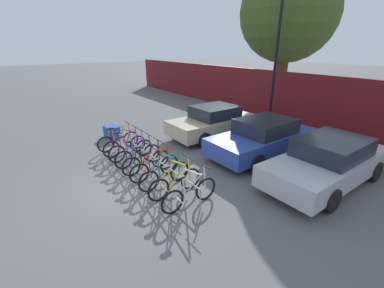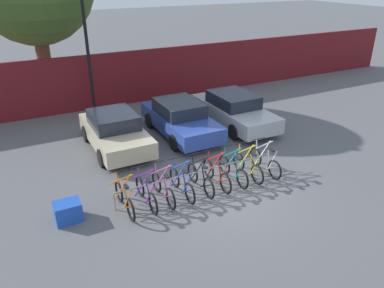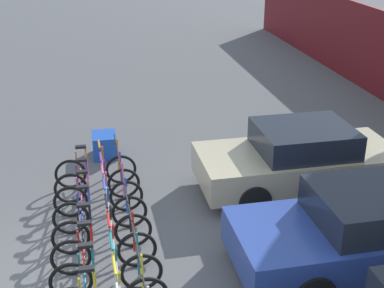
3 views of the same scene
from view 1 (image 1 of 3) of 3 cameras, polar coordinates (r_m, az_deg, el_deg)
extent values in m
plane|color=#59595B|center=(8.15, -11.81, -8.18)|extent=(120.00, 120.00, 0.00)
cube|color=maroon|center=(14.18, 25.37, 8.45)|extent=(36.00, 0.16, 2.63)
cylinder|color=gray|center=(8.54, -9.28, -2.50)|extent=(5.37, 0.04, 0.04)
cylinder|color=gray|center=(10.95, -15.71, 0.78)|extent=(0.04, 0.04, 0.55)
cylinder|color=gray|center=(6.65, 1.87, -12.21)|extent=(0.04, 0.04, 0.55)
torus|color=black|center=(10.51, -18.65, -0.08)|extent=(0.06, 0.66, 0.66)
torus|color=black|center=(10.83, -13.41, 1.10)|extent=(0.06, 0.66, 0.66)
cylinder|color=orange|center=(10.61, -15.37, 2.32)|extent=(0.60, 0.04, 0.76)
cylinder|color=orange|center=(10.50, -15.80, 3.86)|extent=(0.68, 0.04, 0.16)
cylinder|color=orange|center=(10.52, -17.03, 1.64)|extent=(0.14, 0.04, 0.63)
cylinder|color=orange|center=(10.45, -18.07, 1.55)|extent=(0.32, 0.03, 0.58)
cylinder|color=orange|center=(10.57, -17.61, 0.02)|extent=(0.40, 0.03, 0.08)
cylinder|color=orange|center=(10.71, -13.77, 2.79)|extent=(0.12, 0.04, 0.69)
cylinder|color=black|center=(10.59, -14.15, 4.62)|extent=(0.52, 0.03, 0.03)
cube|color=black|center=(10.39, -17.71, 3.30)|extent=(0.10, 0.22, 0.05)
torus|color=black|center=(9.93, -17.45, -1.17)|extent=(0.06, 0.66, 0.66)
torus|color=black|center=(10.27, -11.97, 0.11)|extent=(0.06, 0.66, 0.66)
cylinder|color=#752D99|center=(10.03, -14.00, 1.38)|extent=(0.60, 0.04, 0.76)
cylinder|color=#752D99|center=(9.92, -14.43, 3.00)|extent=(0.68, 0.04, 0.16)
cylinder|color=#752D99|center=(9.94, -15.75, 0.66)|extent=(0.14, 0.04, 0.63)
cylinder|color=#752D99|center=(9.87, -16.83, 0.55)|extent=(0.32, 0.03, 0.58)
cylinder|color=#752D99|center=(9.99, -16.37, -1.05)|extent=(0.40, 0.03, 0.08)
cylinder|color=#752D99|center=(10.14, -12.33, 1.88)|extent=(0.12, 0.04, 0.69)
cylinder|color=black|center=(10.01, -12.71, 3.81)|extent=(0.52, 0.03, 0.03)
cube|color=black|center=(9.80, -16.44, 2.40)|extent=(0.10, 0.22, 0.05)
torus|color=black|center=(9.46, -16.36, -2.16)|extent=(0.06, 0.66, 0.66)
torus|color=black|center=(9.82, -10.65, -0.78)|extent=(0.06, 0.66, 0.66)
cylinder|color=#E55993|center=(9.56, -12.75, 0.52)|extent=(0.60, 0.04, 0.76)
cylinder|color=#E55993|center=(9.44, -13.19, 2.21)|extent=(0.68, 0.04, 0.16)
cylinder|color=#E55993|center=(9.47, -14.57, -0.25)|extent=(0.14, 0.04, 0.63)
cylinder|color=#E55993|center=(9.40, -15.70, -0.37)|extent=(0.32, 0.03, 0.58)
cylinder|color=#E55993|center=(9.53, -15.23, -2.03)|extent=(0.40, 0.03, 0.08)
cylinder|color=#E55993|center=(9.68, -11.01, 1.06)|extent=(0.12, 0.04, 0.69)
cylinder|color=black|center=(9.55, -11.39, 3.07)|extent=(0.52, 0.03, 0.03)
cube|color=black|center=(9.32, -15.28, 1.58)|extent=(0.10, 0.22, 0.05)
torus|color=black|center=(8.93, -14.97, -3.42)|extent=(0.06, 0.66, 0.66)
torus|color=black|center=(9.31, -9.00, -1.91)|extent=(0.06, 0.66, 0.66)
cylinder|color=#284CB7|center=(9.04, -11.17, -0.56)|extent=(0.60, 0.04, 0.76)
cylinder|color=#284CB7|center=(8.92, -11.61, 1.21)|extent=(0.68, 0.04, 0.16)
cylinder|color=#284CB7|center=(8.94, -13.08, -1.39)|extent=(0.14, 0.04, 0.63)
cylinder|color=#284CB7|center=(8.87, -14.27, -1.52)|extent=(0.32, 0.03, 0.58)
cylinder|color=#284CB7|center=(9.00, -13.78, -3.27)|extent=(0.40, 0.03, 0.08)
cylinder|color=#284CB7|center=(9.16, -9.35, 0.02)|extent=(0.12, 0.04, 0.69)
cylinder|color=black|center=(9.02, -9.73, 2.13)|extent=(0.52, 0.03, 0.03)
cube|color=black|center=(8.79, -13.81, 0.53)|extent=(0.10, 0.22, 0.05)
torus|color=black|center=(8.39, -13.33, -4.90)|extent=(0.06, 0.66, 0.66)
torus|color=black|center=(8.79, -7.07, -3.22)|extent=(0.06, 0.66, 0.66)
cylinder|color=black|center=(8.51, -9.31, -1.84)|extent=(0.60, 0.04, 0.76)
cylinder|color=black|center=(8.38, -9.75, 0.03)|extent=(0.68, 0.04, 0.16)
cylinder|color=black|center=(8.40, -11.32, -2.73)|extent=(0.14, 0.04, 0.63)
cylinder|color=black|center=(8.32, -12.57, -2.89)|extent=(0.32, 0.03, 0.58)
cylinder|color=black|center=(8.47, -12.08, -4.72)|extent=(0.40, 0.03, 0.08)
cylinder|color=black|center=(8.64, -7.41, -1.20)|extent=(0.12, 0.04, 0.69)
cylinder|color=black|center=(8.49, -7.77, 1.02)|extent=(0.52, 0.03, 0.03)
cube|color=black|center=(8.24, -12.07, -0.71)|extent=(0.10, 0.22, 0.05)
torus|color=black|center=(7.91, -11.64, -6.42)|extent=(0.06, 0.66, 0.66)
torus|color=black|center=(8.34, -5.10, -4.55)|extent=(0.06, 0.66, 0.66)
cylinder|color=red|center=(8.04, -7.41, -3.14)|extent=(0.60, 0.04, 0.76)
cylinder|color=red|center=(7.90, -7.85, -1.18)|extent=(0.68, 0.04, 0.16)
cylinder|color=red|center=(7.92, -9.51, -4.11)|extent=(0.14, 0.04, 0.63)
cylinder|color=red|center=(7.84, -10.82, -4.29)|extent=(0.32, 0.03, 0.58)
cylinder|color=red|center=(7.99, -10.33, -6.21)|extent=(0.40, 0.03, 0.08)
cylinder|color=red|center=(8.17, -5.43, -2.44)|extent=(0.12, 0.04, 0.69)
cylinder|color=black|center=(8.02, -5.77, -0.12)|extent=(0.52, 0.03, 0.03)
cube|color=black|center=(7.75, -10.27, -2.00)|extent=(0.10, 0.22, 0.05)
torus|color=black|center=(7.42, -9.61, -8.22)|extent=(0.06, 0.66, 0.66)
torus|color=black|center=(7.87, -2.77, -6.11)|extent=(0.06, 0.66, 0.66)
cylinder|color=#197A7F|center=(7.56, -5.14, -4.68)|extent=(0.60, 0.04, 0.76)
cylinder|color=#197A7F|center=(7.40, -5.57, -2.62)|extent=(0.68, 0.04, 0.16)
cylinder|color=#197A7F|center=(7.44, -7.35, -5.74)|extent=(0.14, 0.04, 0.63)
cylinder|color=#197A7F|center=(7.34, -8.72, -5.97)|extent=(0.32, 0.03, 0.58)
cylinder|color=#197A7F|center=(7.51, -8.23, -7.97)|extent=(0.40, 0.03, 0.08)
cylinder|color=#197A7F|center=(7.70, -3.08, -3.90)|extent=(0.12, 0.04, 0.69)
cylinder|color=black|center=(7.53, -3.40, -1.46)|extent=(0.52, 0.03, 0.03)
cube|color=black|center=(7.25, -8.11, -3.53)|extent=(0.10, 0.22, 0.05)
torus|color=black|center=(6.98, -7.44, -10.11)|extent=(0.06, 0.66, 0.66)
torus|color=black|center=(7.46, -0.34, -7.72)|extent=(0.06, 0.66, 0.66)
cylinder|color=yellow|center=(7.13, -2.75, -6.29)|extent=(0.60, 0.04, 0.76)
cylinder|color=yellow|center=(6.96, -3.15, -4.14)|extent=(0.68, 0.04, 0.16)
cylinder|color=yellow|center=(7.00, -5.05, -7.46)|extent=(0.14, 0.04, 0.63)
cylinder|color=yellow|center=(6.90, -6.48, -7.73)|extent=(0.32, 0.03, 0.58)
cylinder|color=yellow|center=(7.07, -6.00, -9.81)|extent=(0.40, 0.03, 0.08)
cylinder|color=yellow|center=(7.28, -0.61, -5.43)|extent=(0.12, 0.04, 0.69)
cylinder|color=black|center=(7.10, -0.90, -2.88)|extent=(0.52, 0.03, 0.03)
cube|color=black|center=(6.80, -5.81, -5.15)|extent=(0.10, 0.22, 0.05)
torus|color=black|center=(6.47, -4.36, -12.73)|extent=(0.06, 0.66, 0.66)
torus|color=black|center=(6.98, 3.05, -9.91)|extent=(0.06, 0.66, 0.66)
cylinder|color=silver|center=(6.63, 0.61, -8.52)|extent=(0.60, 0.04, 0.76)
cylinder|color=silver|center=(6.45, 0.25, -6.26)|extent=(0.68, 0.04, 0.16)
cylinder|color=silver|center=(6.49, -1.80, -9.84)|extent=(0.14, 0.04, 0.63)
cylinder|color=silver|center=(6.38, -3.30, -10.18)|extent=(0.32, 0.03, 0.58)
cylinder|color=silver|center=(6.57, -2.85, -12.36)|extent=(0.40, 0.03, 0.08)
cylinder|color=silver|center=(6.79, 2.83, -7.53)|extent=(0.12, 0.04, 0.69)
cylinder|color=black|center=(6.60, 2.60, -4.85)|extent=(0.52, 0.03, 0.03)
cube|color=black|center=(6.27, -2.54, -7.43)|extent=(0.10, 0.22, 0.05)
cube|color=#C1B28E|center=(11.75, 4.62, 4.39)|extent=(1.80, 4.11, 0.62)
cube|color=#1E232D|center=(11.66, 5.08, 7.15)|extent=(1.58, 1.89, 0.52)
cylinder|color=black|center=(13.19, 6.11, 5.09)|extent=(0.20, 0.64, 0.64)
cylinder|color=black|center=(12.04, 11.56, 3.21)|extent=(0.20, 0.64, 0.64)
cylinder|color=black|center=(11.78, -2.55, 3.23)|extent=(0.20, 0.64, 0.64)
cylinder|color=black|center=(10.47, 2.67, 0.92)|extent=(0.20, 0.64, 0.64)
cube|color=#2D479E|center=(9.99, 15.31, 0.66)|extent=(1.80, 4.38, 0.62)
cube|color=#1E232D|center=(9.90, 16.02, 3.89)|extent=(1.58, 2.02, 0.52)
cylinder|color=black|center=(11.52, 15.92, 2.01)|extent=(0.20, 0.64, 0.64)
cylinder|color=black|center=(10.64, 23.08, -0.49)|extent=(0.20, 0.64, 0.64)
cylinder|color=black|center=(9.73, 6.54, -0.80)|extent=(0.20, 0.64, 0.64)
cylinder|color=black|center=(8.67, 14.19, -4.17)|extent=(0.20, 0.64, 0.64)
cube|color=#B7B7BC|center=(8.69, 27.78, -4.23)|extent=(1.80, 4.56, 0.62)
cube|color=#1E232D|center=(8.59, 28.76, -0.57)|extent=(1.58, 2.10, 0.52)
cylinder|color=black|center=(10.23, 26.74, -1.92)|extent=(0.20, 0.64, 0.64)
cylinder|color=black|center=(9.68, 35.58, -4.96)|extent=(0.20, 0.64, 0.64)
cylinder|color=black|center=(8.11, 17.83, -6.40)|extent=(0.20, 0.64, 0.64)
cylinder|color=black|center=(7.41, 28.58, -10.89)|extent=(0.20, 0.64, 0.64)
cylinder|color=black|center=(14.04, 18.15, 17.52)|extent=(0.14, 0.14, 6.59)
cube|color=blue|center=(12.11, -17.37, 2.54)|extent=(0.70, 0.56, 0.55)
cylinder|color=brown|center=(17.33, 19.04, 12.94)|extent=(0.66, 0.66, 3.61)
sphere|color=#425B23|center=(17.29, 20.71, 25.70)|extent=(5.52, 5.52, 5.52)
camera|label=2|loc=(13.21, -65.74, 19.45)|focal=35.00mm
camera|label=3|loc=(3.62, 78.23, 29.85)|focal=50.00mm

